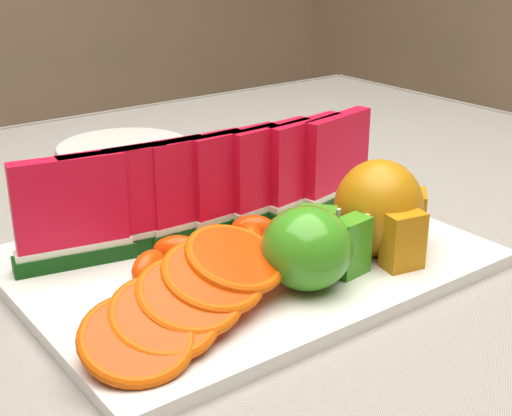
# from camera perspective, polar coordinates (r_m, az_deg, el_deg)

# --- Properties ---
(table) EXTENTS (1.40, 0.90, 0.75)m
(table) POSITION_cam_1_polar(r_m,az_deg,el_deg) (0.74, -10.11, -10.67)
(table) COLOR #4D2F1E
(table) RESTS_ON ground
(tablecloth) EXTENTS (1.53, 1.03, 0.20)m
(tablecloth) POSITION_cam_1_polar(r_m,az_deg,el_deg) (0.71, -10.44, -6.39)
(tablecloth) COLOR gray
(tablecloth) RESTS_ON table
(platter) EXTENTS (0.40, 0.30, 0.01)m
(platter) POSITION_cam_1_polar(r_m,az_deg,el_deg) (0.65, -0.93, -4.03)
(platter) COLOR silver
(platter) RESTS_ON tablecloth
(apple_cluster) EXTENTS (0.11, 0.10, 0.07)m
(apple_cluster) POSITION_cam_1_polar(r_m,az_deg,el_deg) (0.58, 4.48, -3.11)
(apple_cluster) COLOR #338A0B
(apple_cluster) RESTS_ON platter
(pear_cluster) EXTENTS (0.10, 0.10, 0.09)m
(pear_cluster) POSITION_cam_1_polar(r_m,az_deg,el_deg) (0.65, 10.05, -0.25)
(pear_cluster) COLOR #AD8017
(pear_cluster) RESTS_ON platter
(side_plate) EXTENTS (0.24, 0.24, 0.01)m
(side_plate) POSITION_cam_1_polar(r_m,az_deg,el_deg) (1.00, -10.52, 4.74)
(side_plate) COLOR silver
(side_plate) RESTS_ON tablecloth
(watermelon_row) EXTENTS (0.39, 0.07, 0.10)m
(watermelon_row) POSITION_cam_1_polar(r_m,az_deg,el_deg) (0.68, -3.13, 1.72)
(watermelon_row) COLOR #0C3713
(watermelon_row) RESTS_ON platter
(orange_fan_front) EXTENTS (0.20, 0.13, 0.05)m
(orange_fan_front) POSITION_cam_1_polar(r_m,az_deg,el_deg) (0.53, -5.36, -6.99)
(orange_fan_front) COLOR #EB3100
(orange_fan_front) RESTS_ON platter
(orange_fan_back) EXTENTS (0.33, 0.10, 0.04)m
(orange_fan_back) POSITION_cam_1_polar(r_m,az_deg,el_deg) (0.74, -5.52, 1.31)
(orange_fan_back) COLOR #EB3100
(orange_fan_back) RESTS_ON platter
(tangerine_segments) EXTENTS (0.19, 0.06, 0.03)m
(tangerine_segments) POSITION_cam_1_polar(r_m,az_deg,el_deg) (0.64, -2.80, -2.81)
(tangerine_segments) COLOR #EB551B
(tangerine_segments) RESTS_ON platter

